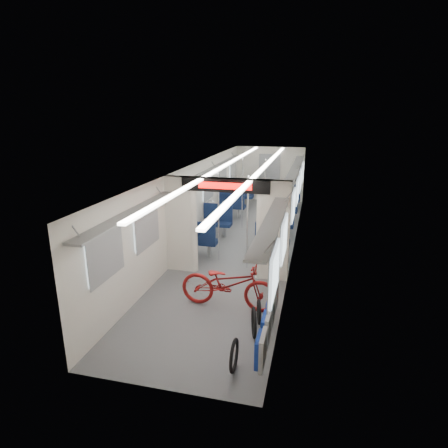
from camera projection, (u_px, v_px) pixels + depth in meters
name	position (u px, v px, depth m)	size (l,w,h in m)	color
carriage	(241.00, 197.00, 10.12)	(12.00, 12.02, 2.31)	#515456
bicycle	(229.00, 284.00, 7.26)	(0.67, 1.93, 1.01)	maroon
flip_bench	(269.00, 319.00, 5.89)	(0.12, 2.08, 0.49)	gray
bike_hoop_a	(234.00, 357.00, 5.52)	(0.52, 0.52, 0.05)	black
bike_hoop_b	(254.00, 324.00, 6.37)	(0.54, 0.54, 0.05)	black
bike_hoop_c	(259.00, 313.00, 6.79)	(0.46, 0.46, 0.05)	black
seat_bay_near_left	(209.00, 227.00, 10.68)	(0.91, 2.10, 1.11)	#0C1839
seat_bay_near_right	(276.00, 228.00, 10.61)	(0.90, 2.00, 1.08)	#0C1839
seat_bay_far_left	(237.00, 197.00, 14.38)	(0.93, 2.18, 1.13)	#0C1839
seat_bay_far_right	(286.00, 201.00, 13.85)	(0.92, 2.14, 1.12)	#0C1839
stanchion_near_left	(219.00, 218.00, 9.42)	(0.04, 0.04, 2.30)	silver
stanchion_near_right	(247.00, 223.00, 8.95)	(0.04, 0.04, 2.30)	silver
stanchion_far_left	(242.00, 194.00, 12.16)	(0.04, 0.04, 2.30)	silver
stanchion_far_right	(264.00, 195.00, 11.94)	(0.04, 0.04, 2.30)	silver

